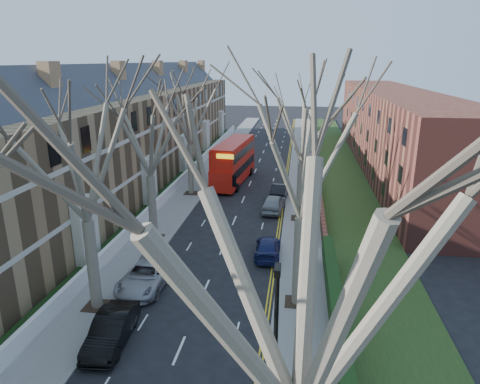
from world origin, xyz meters
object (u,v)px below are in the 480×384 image
at_px(double_decker_bus, 234,163).
at_px(car_left_mid, 111,330).
at_px(lamp_post, 275,376).
at_px(car_right_near, 268,248).

distance_m(double_decker_bus, car_left_mid, 30.22).
distance_m(lamp_post, car_right_near, 18.25).
xyz_separation_m(car_left_mid, car_right_near, (6.99, 11.17, -0.13)).
height_order(lamp_post, car_left_mid, lamp_post).
relative_size(lamp_post, car_left_mid, 1.75).
bearing_deg(double_decker_bus, car_left_mid, 92.57).
height_order(double_decker_bus, car_right_near, double_decker_bus).
relative_size(double_decker_bus, car_right_near, 2.62).
relative_size(lamp_post, car_right_near, 1.85).
height_order(double_decker_bus, car_left_mid, double_decker_bus).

